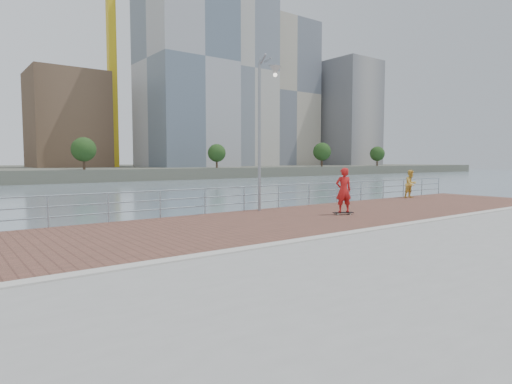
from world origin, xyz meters
TOP-DOWN VIEW (x-y plane):
  - water at (0.00, 0.00)m, footprint 400.00×400.00m
  - seawall at (0.00, -5.00)m, footprint 40.00×24.00m
  - brick_lane at (0.00, 3.60)m, footprint 40.00×6.80m
  - curb at (0.00, 0.00)m, footprint 40.00×0.40m
  - guardrail at (0.00, 7.00)m, footprint 39.06×0.06m
  - street_lamp at (3.58, 6.02)m, footprint 0.48×1.40m
  - skateboard at (5.56, 3.25)m, footprint 0.89×0.56m
  - skateboarder at (5.56, 3.25)m, footprint 0.82×0.70m
  - bystander at (15.02, 6.24)m, footprint 0.91×0.76m
  - tower_crane at (27.36, 104.00)m, footprint 47.00×2.00m
  - skyline at (29.03, 104.29)m, footprint 233.00×41.00m
  - shoreline_trees at (21.54, 77.00)m, footprint 169.51×5.09m

SIDE VIEW (x-z plane):
  - water at x=0.00m, z-range -2.00..-2.00m
  - seawall at x=0.00m, z-range -2.00..0.00m
  - brick_lane at x=0.00m, z-range 0.00..0.02m
  - curb at x=0.00m, z-range 0.00..0.06m
  - skateboard at x=5.56m, z-range 0.05..0.15m
  - guardrail at x=0.00m, z-range 0.13..1.25m
  - bystander at x=15.02m, z-range 0.02..1.72m
  - skateboarder at x=5.56m, z-range 0.10..2.00m
  - shoreline_trees at x=21.54m, z-range 1.02..7.81m
  - street_lamp at x=3.58m, z-range 1.39..8.02m
  - skyline at x=29.03m, z-range -6.18..54.33m
  - tower_crane at x=27.36m, z-range 8.15..58.85m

